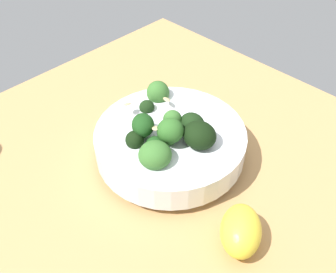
{
  "coord_description": "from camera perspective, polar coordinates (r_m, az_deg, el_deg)",
  "views": [
    {
      "loc": [
        -29.31,
        28.52,
        43.32
      ],
      "look_at": [
        0.47,
        -1.71,
        4.0
      ],
      "focal_mm": 41.98,
      "sensor_mm": 36.0,
      "label": 1
    }
  ],
  "objects": [
    {
      "name": "ground_plane",
      "position": [
        0.61,
        -0.82,
        -4.98
      ],
      "size": [
        67.75,
        67.75,
        3.53
      ],
      "primitive_type": "cube",
      "color": "tan"
    },
    {
      "name": "lemon_wedge",
      "position": [
        0.5,
        10.52,
        -13.3
      ],
      "size": [
        8.36,
        8.99,
        4.78
      ],
      "primitive_type": "ellipsoid",
      "rotation": [
        0.0,
        0.0,
        2.17
      ],
      "color": "yellow",
      "rests_on": "ground_plane"
    },
    {
      "name": "bowl_of_broccoli",
      "position": [
        0.58,
        0.01,
        -0.31
      ],
      "size": [
        22.18,
        22.18,
        9.87
      ],
      "color": "white",
      "rests_on": "ground_plane"
    }
  ]
}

